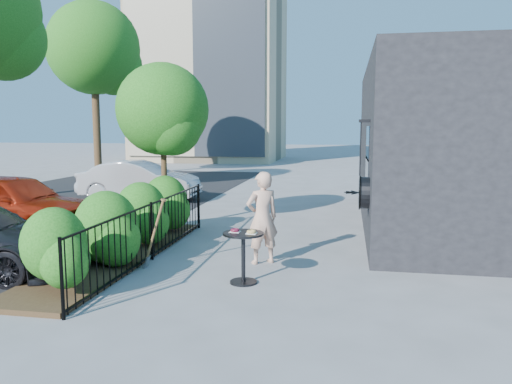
% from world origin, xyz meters
% --- Properties ---
extents(ground, '(120.00, 120.00, 0.00)m').
position_xyz_m(ground, '(0.00, 0.00, 0.00)').
color(ground, gray).
rests_on(ground, ground).
extents(shop_building, '(6.22, 9.00, 4.00)m').
position_xyz_m(shop_building, '(5.50, 4.50, 2.00)').
color(shop_building, black).
rests_on(shop_building, ground).
extents(fence, '(0.05, 6.05, 1.10)m').
position_xyz_m(fence, '(-1.50, 0.00, 0.56)').
color(fence, black).
rests_on(fence, ground).
extents(planting_bed, '(1.30, 6.00, 0.08)m').
position_xyz_m(planting_bed, '(-2.20, 0.00, 0.04)').
color(planting_bed, '#382616').
rests_on(planting_bed, ground).
extents(shrubs, '(1.10, 5.60, 1.24)m').
position_xyz_m(shrubs, '(-2.10, 0.10, 0.70)').
color(shrubs, '#195413').
rests_on(shrubs, ground).
extents(patio_tree, '(2.20, 2.20, 3.94)m').
position_xyz_m(patio_tree, '(-2.24, 2.76, 2.76)').
color(patio_tree, '#3F2B19').
rests_on(patio_tree, ground).
extents(street, '(9.00, 30.00, 0.01)m').
position_xyz_m(street, '(-7.00, 3.00, 0.00)').
color(street, black).
rests_on(street, ground).
extents(street_tree_far, '(4.40, 4.40, 8.28)m').
position_xyz_m(street_tree_far, '(-9.94, 13.96, 5.92)').
color(street_tree_far, '#3F2B19').
rests_on(street_tree_far, ground).
extents(cafe_table, '(0.66, 0.66, 0.88)m').
position_xyz_m(cafe_table, '(0.48, -1.07, 0.57)').
color(cafe_table, black).
rests_on(cafe_table, ground).
extents(woman, '(0.74, 0.67, 1.69)m').
position_xyz_m(woman, '(0.58, 0.14, 0.84)').
color(woman, '#D5A289').
rests_on(woman, ground).
extents(shovel, '(0.44, 0.17, 1.28)m').
position_xyz_m(shovel, '(-1.25, -0.54, 0.56)').
color(shovel, brown).
rests_on(shovel, ground).
extents(car_red, '(4.31, 2.04, 1.43)m').
position_xyz_m(car_red, '(-5.62, 1.62, 0.71)').
color(car_red, maroon).
rests_on(car_red, ground).
extents(car_silver, '(4.06, 1.46, 1.33)m').
position_xyz_m(car_silver, '(-4.87, 7.19, 0.67)').
color(car_silver, '#ADADB2').
rests_on(car_silver, ground).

